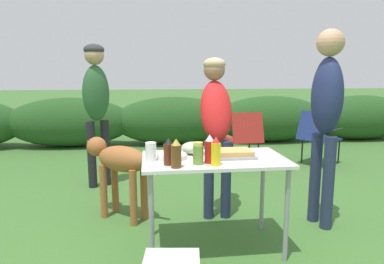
# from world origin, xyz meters

# --- Properties ---
(ground_plane) EXTENTS (60.00, 60.00, 0.00)m
(ground_plane) POSITION_xyz_m (0.00, 0.00, 0.00)
(ground_plane) COLOR #3D6B2D
(shrub_hedge) EXTENTS (14.40, 0.90, 0.94)m
(shrub_hedge) POSITION_xyz_m (-0.00, 4.22, 0.47)
(shrub_hedge) COLOR #234C1E
(shrub_hedge) RESTS_ON ground
(folding_table) EXTENTS (1.10, 0.64, 0.74)m
(folding_table) POSITION_xyz_m (0.00, 0.00, 0.66)
(folding_table) COLOR silver
(folding_table) RESTS_ON ground
(food_tray) EXTENTS (0.35, 0.25, 0.06)m
(food_tray) POSITION_xyz_m (0.14, 0.01, 0.77)
(food_tray) COLOR #9E9EA3
(food_tray) RESTS_ON folding_table
(plate_stack) EXTENTS (0.23, 0.23, 0.03)m
(plate_stack) POSITION_xyz_m (-0.32, 0.01, 0.76)
(plate_stack) COLOR white
(plate_stack) RESTS_ON folding_table
(mixing_bowl) EXTENTS (0.19, 0.19, 0.10)m
(mixing_bowl) POSITION_xyz_m (-0.15, 0.16, 0.79)
(mixing_bowl) COLOR #ADBC99
(mixing_bowl) RESTS_ON folding_table
(paper_cup_stack) EXTENTS (0.08, 0.08, 0.14)m
(paper_cup_stack) POSITION_xyz_m (-0.48, -0.03, 0.81)
(paper_cup_stack) COLOR white
(paper_cup_stack) RESTS_ON folding_table
(ketchup_bottle) EXTENTS (0.07, 0.07, 0.21)m
(ketchup_bottle) POSITION_xyz_m (-0.06, -0.14, 0.84)
(ketchup_bottle) COLOR red
(ketchup_bottle) RESTS_ON folding_table
(relish_jar) EXTENTS (0.08, 0.08, 0.16)m
(relish_jar) POSITION_xyz_m (-0.15, -0.17, 0.82)
(relish_jar) COLOR olive
(relish_jar) RESTS_ON folding_table
(mustard_bottle) EXTENTS (0.07, 0.07, 0.21)m
(mustard_bottle) POSITION_xyz_m (-0.03, -0.22, 0.84)
(mustard_bottle) COLOR yellow
(mustard_bottle) RESTS_ON folding_table
(beer_bottle) EXTENTS (0.07, 0.07, 0.20)m
(beer_bottle) POSITION_xyz_m (-0.31, -0.24, 0.84)
(beer_bottle) COLOR brown
(beer_bottle) RESTS_ON folding_table
(bbq_sauce_bottle) EXTENTS (0.07, 0.07, 0.19)m
(bbq_sauce_bottle) POSITION_xyz_m (-0.36, -0.16, 0.83)
(bbq_sauce_bottle) COLOR #562314
(bbq_sauce_bottle) RESTS_ON folding_table
(standing_person_with_beanie) EXTENTS (0.31, 0.44, 1.54)m
(standing_person_with_beanie) POSITION_xyz_m (0.15, 0.69, 0.99)
(standing_person_with_beanie) COLOR #232D4C
(standing_person_with_beanie) RESTS_ON ground
(standing_person_in_navy_coat) EXTENTS (0.39, 0.35, 1.73)m
(standing_person_in_navy_coat) POSITION_xyz_m (-1.12, 1.70, 1.11)
(standing_person_in_navy_coat) COLOR black
(standing_person_in_navy_coat) RESTS_ON ground
(standing_person_in_red_jacket) EXTENTS (0.29, 0.36, 1.76)m
(standing_person_in_red_jacket) POSITION_xyz_m (1.06, 0.30, 1.09)
(standing_person_in_red_jacket) COLOR #232D4C
(standing_person_in_red_jacket) RESTS_ON ground
(dog) EXTENTS (0.75, 0.59, 0.77)m
(dog) POSITION_xyz_m (-0.79, 0.70, 0.54)
(dog) COLOR #9E5B2D
(dog) RESTS_ON ground
(camp_chair_green_behind_table) EXTENTS (0.75, 0.72, 0.83)m
(camp_chair_green_behind_table) POSITION_xyz_m (2.06, 2.33, 0.47)
(camp_chair_green_behind_table) COLOR navy
(camp_chair_green_behind_table) RESTS_ON ground
(camp_chair_near_hedge) EXTENTS (0.50, 0.61, 0.83)m
(camp_chair_near_hedge) POSITION_xyz_m (0.91, 2.37, 0.47)
(camp_chair_near_hedge) COLOR maroon
(camp_chair_near_hedge) RESTS_ON ground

